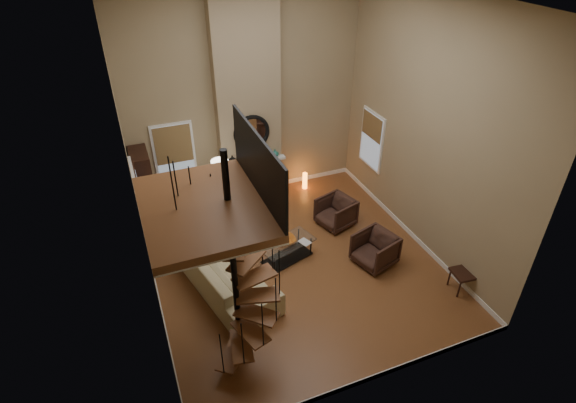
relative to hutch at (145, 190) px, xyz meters
name	(u,v)px	position (x,y,z in m)	size (l,w,h in m)	color
ground	(295,263)	(2.76, -2.80, -0.95)	(6.00, 6.50, 0.01)	#955B30
back_wall	(245,97)	(2.76, 0.45, 1.80)	(6.00, 0.02, 5.50)	#9C8864
front_wall	(388,257)	(2.76, -6.05, 1.80)	(6.00, 0.02, 5.50)	#9C8864
left_wall	(133,184)	(-0.24, -2.80, 1.80)	(0.02, 6.50, 5.50)	#9C8864
right_wall	(427,129)	(5.76, -2.80, 1.80)	(0.02, 6.50, 5.50)	#9C8864
baseboard_back	(250,189)	(2.76, 0.44, -0.89)	(6.00, 0.02, 0.12)	white
baseboard_front	(368,379)	(2.76, -6.04, -0.89)	(6.00, 0.02, 0.12)	white
baseboard_left	(159,297)	(-0.23, -2.80, -0.89)	(0.02, 6.50, 0.12)	white
baseboard_right	(408,231)	(5.75, -2.80, -0.89)	(0.02, 6.50, 0.12)	white
chimney_breast	(247,99)	(2.76, 0.26, 1.80)	(1.60, 0.38, 5.50)	#988363
hearth	(258,203)	(2.76, -0.23, -0.93)	(1.50, 0.60, 0.04)	black
firebox	(254,181)	(2.76, 0.06, -0.40)	(0.95, 0.02, 0.72)	black
mantel	(254,162)	(2.76, -0.02, 0.20)	(1.70, 0.18, 0.06)	white
mirror_frame	(252,133)	(2.76, 0.04, 1.00)	(0.94, 0.94, 0.10)	black
mirror_disc	(252,133)	(2.76, 0.05, 1.00)	(0.80, 0.80, 0.01)	white
vase_left	(232,160)	(2.21, 0.02, 0.35)	(0.24, 0.24, 0.25)	black
vase_right	(275,153)	(3.36, 0.02, 0.33)	(0.20, 0.20, 0.21)	#1B5E54
window_back	(174,151)	(0.86, 0.42, 0.67)	(1.02, 0.06, 1.52)	white
window_right	(372,139)	(5.73, -0.80, 0.68)	(0.06, 1.02, 1.52)	white
entry_door	(141,210)	(-0.19, -1.00, 0.10)	(0.10, 1.05, 2.16)	white
loft	(211,203)	(0.72, -4.60, 2.29)	(1.70, 2.20, 1.09)	brown
spiral_stair	(235,275)	(0.98, -4.59, 0.83)	(1.47, 1.47, 4.06)	black
hutch	(145,190)	(0.00, 0.00, 0.00)	(0.42, 0.90, 2.01)	black
sofa	(222,270)	(1.10, -2.88, -0.55)	(2.88, 1.13, 0.84)	#C4B788
armchair_near	(338,211)	(4.33, -1.80, -0.60)	(0.79, 0.82, 0.74)	#3B231B
armchair_far	(377,248)	(4.49, -3.41, -0.60)	(0.81, 0.83, 0.76)	#3B231B
coffee_table	(287,249)	(2.65, -2.60, -0.67)	(1.37, 0.96, 0.46)	silver
bowl	(286,240)	(2.65, -2.55, -0.45)	(0.42, 0.42, 0.10)	orange
book	(304,243)	(3.00, -2.75, -0.49)	(0.20, 0.27, 0.03)	gray
floor_lamp	(221,172)	(1.74, -0.65, 0.46)	(0.42, 0.42, 1.72)	black
accent_lamp	(305,181)	(4.23, 0.02, -0.70)	(0.13, 0.13, 0.47)	orange
side_chair	(469,269)	(5.74, -4.85, -0.42)	(0.50, 0.50, 0.98)	black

